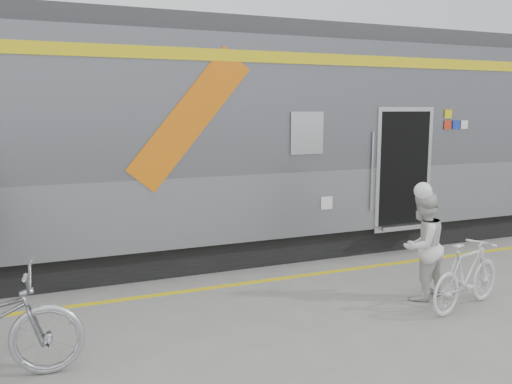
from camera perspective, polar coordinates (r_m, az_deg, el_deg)
ground at (r=6.27m, az=-0.68°, el=-16.23°), size 90.00×90.00×0.00m
train at (r=10.31m, az=0.45°, el=5.46°), size 24.00×3.17×4.10m
safety_strip at (r=8.15m, az=-6.47°, el=-10.21°), size 24.00×0.12×0.01m
woman at (r=7.92m, az=17.07°, el=-5.44°), size 0.87×0.76×1.52m
bicycle_right at (r=7.80m, az=21.29°, el=-8.15°), size 1.59×0.84×0.92m
helmet_woman at (r=7.75m, az=17.37°, el=0.88°), size 0.24×0.24×0.24m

